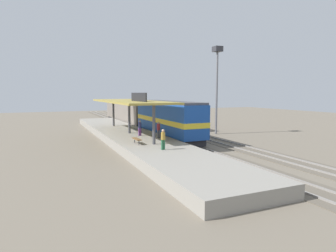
% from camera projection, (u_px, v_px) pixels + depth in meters
% --- Properties ---
extents(ground_plane, '(120.00, 120.00, 0.00)m').
position_uv_depth(ground_plane, '(180.00, 137.00, 36.45)').
color(ground_plane, '#706656').
extents(track_near, '(3.20, 110.00, 0.16)m').
position_uv_depth(track_near, '(166.00, 138.00, 35.65)').
color(track_near, '#5F5649').
rests_on(track_near, ground).
extents(track_far, '(3.20, 110.00, 0.16)m').
position_uv_depth(track_far, '(198.00, 136.00, 37.48)').
color(track_far, '#5F5649').
rests_on(track_far, ground).
extents(platform, '(6.00, 44.00, 0.90)m').
position_uv_depth(platform, '(130.00, 137.00, 33.76)').
color(platform, gray).
rests_on(platform, ground).
extents(station_canopy, '(5.20, 18.00, 4.70)m').
position_uv_depth(station_canopy, '(129.00, 102.00, 33.21)').
color(station_canopy, '#47474C').
rests_on(station_canopy, platform).
extents(platform_bench, '(0.44, 1.70, 0.50)m').
position_uv_depth(platform_bench, '(137.00, 139.00, 26.54)').
color(platform_bench, '#333338').
rests_on(platform_bench, platform).
extents(locomotive, '(2.93, 14.43, 4.44)m').
position_uv_depth(locomotive, '(168.00, 119.00, 34.77)').
color(locomotive, '#28282D').
rests_on(locomotive, track_near).
extents(passenger_carriage_single, '(2.90, 20.00, 4.24)m').
position_uv_depth(passenger_carriage_single, '(127.00, 111.00, 51.16)').
color(passenger_carriage_single, '#28282D').
rests_on(passenger_carriage_single, track_near).
extents(freight_car, '(2.80, 12.00, 3.54)m').
position_uv_depth(freight_car, '(169.00, 116.00, 45.83)').
color(freight_car, '#28282D').
rests_on(freight_car, track_far).
extents(light_mast, '(1.10, 1.10, 11.70)m').
position_uv_depth(light_mast, '(217.00, 72.00, 38.48)').
color(light_mast, slate).
rests_on(light_mast, ground).
extents(person_waiting, '(0.34, 0.34, 1.71)m').
position_uv_depth(person_waiting, '(158.00, 129.00, 30.04)').
color(person_waiting, '#4C4C51').
rests_on(person_waiting, platform).
extents(person_walking, '(0.34, 0.34, 1.71)m').
position_uv_depth(person_walking, '(140.00, 127.00, 31.57)').
color(person_walking, '#663375').
rests_on(person_walking, platform).
extents(person_boarding, '(0.34, 0.34, 1.71)m').
position_uv_depth(person_boarding, '(163.00, 138.00, 23.78)').
color(person_boarding, '#23603D').
rests_on(person_boarding, platform).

